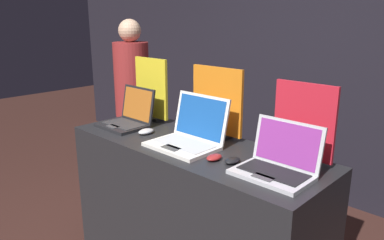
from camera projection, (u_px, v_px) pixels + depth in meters
name	position (u px, v px, depth m)	size (l,w,h in m)	color
wall_back	(332.00, 54.00, 3.38)	(8.00, 0.05, 2.80)	black
display_counter	(192.00, 219.00, 2.34)	(1.66, 0.59, 1.00)	black
laptop_front	(128.00, 117.00, 2.57)	(0.32, 0.29, 0.26)	black
mouse_front	(146.00, 131.00, 2.40)	(0.07, 0.11, 0.03)	#B2B2B7
promo_stand_front	(151.00, 91.00, 2.68)	(0.32, 0.07, 0.45)	black
laptop_middle	(189.00, 135.00, 2.18)	(0.39, 0.34, 0.28)	silver
mouse_middle	(214.00, 157.00, 1.97)	(0.06, 0.10, 0.03)	maroon
promo_stand_middle	(217.00, 104.00, 2.31)	(0.38, 0.07, 0.44)	black
laptop_back	(278.00, 162.00, 1.78)	(0.36, 0.28, 0.25)	#B7B7BC
mouse_back	(232.00, 161.00, 1.93)	(0.07, 0.10, 0.03)	black
promo_stand_back	(304.00, 125.00, 1.91)	(0.33, 0.07, 0.41)	black
person_bystander	(133.00, 108.00, 3.55)	(0.32, 0.32, 1.70)	#282833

